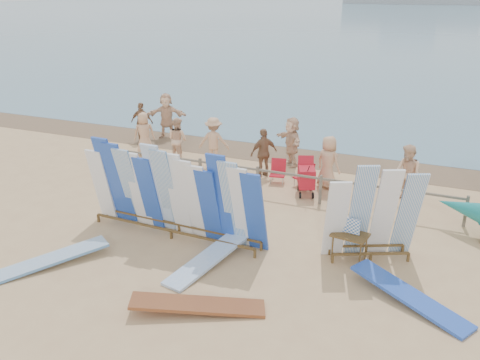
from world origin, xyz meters
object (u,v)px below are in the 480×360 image
at_px(flat_board_d, 408,303).
at_px(beachgoer_3, 214,141).
at_px(flat_board_c, 198,311).
at_px(beach_chair_right, 278,176).
at_px(beachgoer_0, 144,133).
at_px(vendor_table, 349,246).
at_px(beachgoer_11, 166,116).
at_px(beachgoer_5, 291,142).
at_px(main_surfboard_rack, 173,196).
at_px(beachgoer_2, 178,139).
at_px(beachgoer_6, 328,162).
at_px(stroller, 306,180).
at_px(flat_board_e, 51,265).
at_px(beachgoer_4, 264,153).
at_px(beach_chair_left, 304,179).
at_px(beachgoer_8, 407,175).
at_px(beachgoer_extra_1, 142,122).
at_px(flat_board_a, 209,263).
at_px(side_surfboard_rack, 373,216).

height_order(flat_board_d, beachgoer_3, beachgoer_3).
height_order(flat_board_c, beach_chair_right, beach_chair_right).
bearing_deg(beachgoer_0, flat_board_c, 91.74).
bearing_deg(vendor_table, beachgoer_11, 149.62).
xyz_separation_m(beachgoer_3, beachgoer_5, (2.65, 0.90, 0.03)).
xyz_separation_m(main_surfboard_rack, flat_board_c, (2.07, -2.72, -1.13)).
bearing_deg(beachgoer_11, beachgoer_2, -72.19).
distance_m(vendor_table, beachgoer_6, 4.69).
xyz_separation_m(main_surfboard_rack, beachgoer_6, (2.84, 4.89, -0.27)).
xyz_separation_m(beach_chair_right, beachgoer_2, (-4.17, 0.75, 0.58)).
relative_size(vendor_table, stroller, 0.94).
relative_size(beach_chair_right, beachgoer_11, 0.41).
relative_size(main_surfboard_rack, beachgoer_6, 2.96).
height_order(flat_board_e, beachgoer_6, beachgoer_6).
distance_m(stroller, beachgoer_4, 2.08).
bearing_deg(beachgoer_4, main_surfboard_rack, 34.58).
distance_m(beach_chair_left, beachgoer_11, 7.77).
xyz_separation_m(flat_board_e, beachgoer_8, (7.24, 7.01, 0.89)).
relative_size(vendor_table, beachgoer_extra_1, 0.67).
bearing_deg(stroller, beachgoer_6, 39.74).
xyz_separation_m(flat_board_a, beachgoer_6, (1.38, 5.83, 0.86)).
xyz_separation_m(beach_chair_left, beachgoer_8, (3.16, -0.10, 0.66)).
bearing_deg(beachgoer_2, beach_chair_left, -173.86).
bearing_deg(beachgoer_4, beachgoer_6, 126.98).
bearing_deg(flat_board_c, beachgoer_6, -29.40).
relative_size(flat_board_d, beachgoer_3, 1.56).
xyz_separation_m(side_surfboard_rack, beachgoer_2, (-7.82, 4.64, -0.31)).
distance_m(side_surfboard_rack, flat_board_c, 4.62).
bearing_deg(flat_board_e, beach_chair_left, 93.76).
bearing_deg(beachgoer_2, vendor_table, 160.82).
relative_size(stroller, beachgoer_11, 0.61).
height_order(flat_board_d, beach_chair_left, beach_chair_left).
distance_m(vendor_table, beach_chair_right, 5.25).
bearing_deg(side_surfboard_rack, beachgoer_8, 59.16).
relative_size(beachgoer_3, beachgoer_4, 1.03).
bearing_deg(beachgoer_4, beachgoer_extra_1, -66.68).
height_order(flat_board_d, beachgoer_6, beachgoer_6).
distance_m(flat_board_a, beachgoer_4, 6.12).
relative_size(beachgoer_8, beachgoer_2, 1.10).
bearing_deg(vendor_table, flat_board_c, -118.18).
bearing_deg(flat_board_e, beachgoer_extra_1, 144.30).
distance_m(side_surfboard_rack, beachgoer_5, 6.85).
bearing_deg(beachgoer_3, beach_chair_left, 152.48).
xyz_separation_m(beach_chair_left, beachgoer_0, (-6.61, 0.90, 0.59)).
bearing_deg(side_surfboard_rack, flat_board_a, -178.07).
relative_size(flat_board_c, beachgoer_extra_1, 1.66).
xyz_separation_m(beachgoer_8, beachgoer_2, (-8.22, 0.84, -0.08)).
bearing_deg(flat_board_d, main_surfboard_rack, 111.85).
relative_size(flat_board_a, beachgoer_3, 1.56).
xyz_separation_m(side_surfboard_rack, flat_board_e, (-6.84, -3.21, -1.12)).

